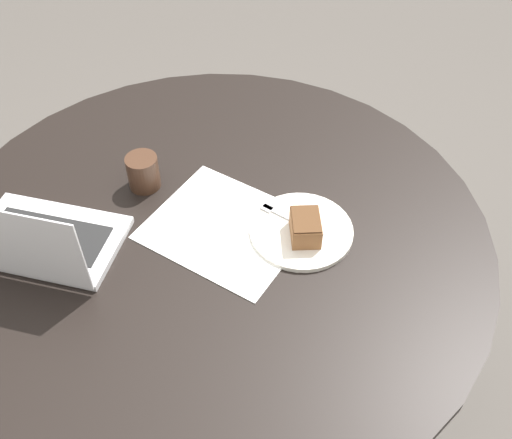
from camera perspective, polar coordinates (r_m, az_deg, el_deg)
ground_plane at (r=2.06m, az=-3.10°, el=-15.40°), size 12.00×12.00×0.00m
dining_table at (r=1.51m, az=-4.08°, el=-3.58°), size 1.33×1.33×0.76m
paper_document at (r=1.43m, az=-2.86°, el=-0.78°), size 0.36×0.31×0.00m
plate at (r=1.42m, az=4.33°, el=-1.07°), size 0.25×0.25×0.01m
cake_slice at (r=1.38m, az=4.73°, el=-0.73°), size 0.11×0.11×0.06m
fork at (r=1.44m, az=2.88°, el=0.29°), size 0.17×0.03×0.00m
coffee_glass at (r=1.53m, az=-10.70°, el=4.47°), size 0.08×0.08×0.09m
laptop at (r=1.44m, az=-20.02°, el=-1.84°), size 0.39×0.31×0.22m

